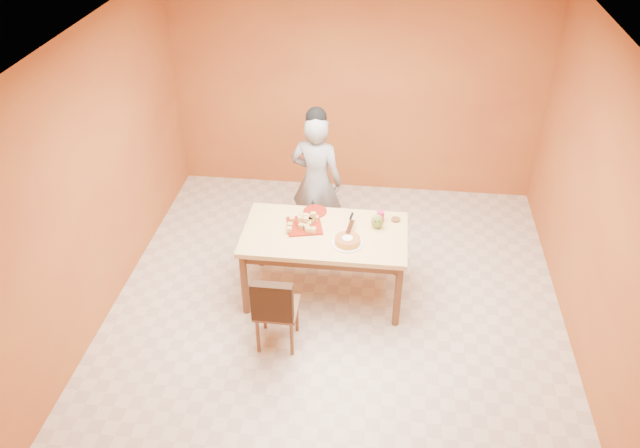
# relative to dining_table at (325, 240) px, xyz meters

# --- Properties ---
(floor) EXTENTS (5.00, 5.00, 0.00)m
(floor) POSITION_rel_dining_table_xyz_m (0.14, -0.30, -0.67)
(floor) COLOR beige
(floor) RESTS_ON ground
(ceiling) EXTENTS (5.00, 5.00, 0.00)m
(ceiling) POSITION_rel_dining_table_xyz_m (0.14, -0.30, 2.03)
(ceiling) COLOR silver
(ceiling) RESTS_ON wall_back
(wall_back) EXTENTS (4.50, 0.00, 4.50)m
(wall_back) POSITION_rel_dining_table_xyz_m (0.14, 2.20, 0.68)
(wall_back) COLOR #B7672A
(wall_back) RESTS_ON floor
(wall_left) EXTENTS (0.00, 5.00, 5.00)m
(wall_left) POSITION_rel_dining_table_xyz_m (-2.11, -0.30, 0.68)
(wall_left) COLOR #B7672A
(wall_left) RESTS_ON floor
(wall_right) EXTENTS (0.00, 5.00, 5.00)m
(wall_right) POSITION_rel_dining_table_xyz_m (2.39, -0.30, 0.68)
(wall_right) COLOR #B7672A
(wall_right) RESTS_ON floor
(dining_table) EXTENTS (1.60, 0.90, 0.76)m
(dining_table) POSITION_rel_dining_table_xyz_m (0.00, 0.00, 0.00)
(dining_table) COLOR #DDBE73
(dining_table) RESTS_ON floor
(dining_chair) EXTENTS (0.39, 0.45, 0.85)m
(dining_chair) POSITION_rel_dining_table_xyz_m (-0.36, -0.77, -0.23)
(dining_chair) COLOR brown
(dining_chair) RESTS_ON floor
(pastry_pile) EXTENTS (0.30, 0.30, 0.10)m
(pastry_pile) POSITION_rel_dining_table_xyz_m (-0.21, 0.08, 0.16)
(pastry_pile) COLOR tan
(pastry_pile) RESTS_ON pastry_platter
(person) EXTENTS (0.64, 0.48, 1.58)m
(person) POSITION_rel_dining_table_xyz_m (-0.19, 0.91, 0.12)
(person) COLOR gray
(person) RESTS_ON floor
(pastry_platter) EXTENTS (0.40, 0.40, 0.02)m
(pastry_platter) POSITION_rel_dining_table_xyz_m (-0.21, 0.08, 0.10)
(pastry_platter) COLOR maroon
(pastry_platter) RESTS_ON dining_table
(red_dinner_plate) EXTENTS (0.31, 0.31, 0.01)m
(red_dinner_plate) POSITION_rel_dining_table_xyz_m (-0.14, 0.35, 0.10)
(red_dinner_plate) COLOR maroon
(red_dinner_plate) RESTS_ON dining_table
(white_cake_plate) EXTENTS (0.39, 0.39, 0.01)m
(white_cake_plate) POSITION_rel_dining_table_xyz_m (0.23, -0.17, 0.10)
(white_cake_plate) COLOR white
(white_cake_plate) RESTS_ON dining_table
(sponge_cake) EXTENTS (0.25, 0.25, 0.06)m
(sponge_cake) POSITION_rel_dining_table_xyz_m (0.23, -0.17, 0.13)
(sponge_cake) COLOR orange
(sponge_cake) RESTS_ON white_cake_plate
(cake_server) EXTENTS (0.08, 0.24, 0.01)m
(cake_server) POSITION_rel_dining_table_xyz_m (0.24, 0.01, 0.17)
(cake_server) COLOR white
(cake_server) RESTS_ON sponge_cake
(egg_ornament) EXTENTS (0.13, 0.11, 0.15)m
(egg_ornament) POSITION_rel_dining_table_xyz_m (0.50, 0.14, 0.17)
(egg_ornament) COLOR olive
(egg_ornament) RESTS_ON dining_table
(magenta_glass) EXTENTS (0.08, 0.08, 0.11)m
(magenta_glass) POSITION_rel_dining_table_xyz_m (0.53, 0.27, 0.15)
(magenta_glass) COLOR #CA1E51
(magenta_glass) RESTS_ON dining_table
(checker_tin) EXTENTS (0.10, 0.10, 0.03)m
(checker_tin) POSITION_rel_dining_table_xyz_m (0.68, 0.29, 0.11)
(checker_tin) COLOR #3A1A0F
(checker_tin) RESTS_ON dining_table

